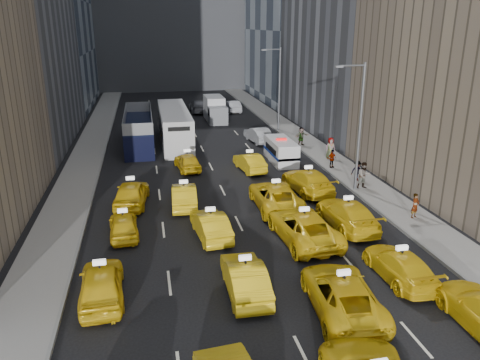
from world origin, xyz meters
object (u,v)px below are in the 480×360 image
object	(u,v)px
city_bus	(174,126)
pedestrian_0	(415,206)
box_truck	(215,109)
double_decker	(139,129)
nypd_van	(281,151)

from	to	relation	value
city_bus	pedestrian_0	distance (m)	26.08
box_truck	city_bus	bearing A→B (deg)	-118.30
pedestrian_0	box_truck	bearing A→B (deg)	78.12
box_truck	double_decker	bearing A→B (deg)	-129.25
nypd_van	city_bus	xyz separation A→B (m)	(-8.52, 8.83, 0.73)
double_decker	city_bus	distance (m)	3.55
nypd_van	city_bus	size ratio (longest dim) A/B	0.38
double_decker	nypd_van	bearing A→B (deg)	-32.07
nypd_van	city_bus	world-z (taller)	city_bus
double_decker	city_bus	size ratio (longest dim) A/B	0.88
nypd_van	box_truck	distance (m)	19.14
city_bus	double_decker	bearing A→B (deg)	-167.19
city_bus	box_truck	world-z (taller)	city_bus
double_decker	pedestrian_0	xyz separation A→B (m)	(16.46, -21.88, -0.73)
nypd_van	pedestrian_0	xyz separation A→B (m)	(4.47, -13.78, -0.01)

